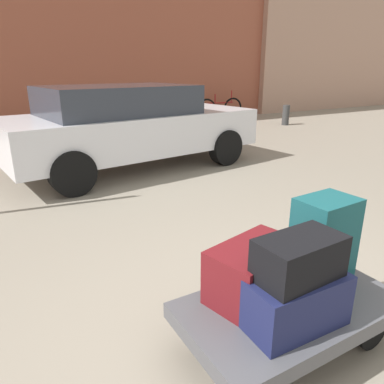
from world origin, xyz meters
TOP-DOWN VIEW (x-y plane):
  - ground_plane at (0.00, 0.00)m, footprint 60.00×60.00m
  - luggage_cart at (0.00, 0.00)m, footprint 1.35×0.75m
  - duffel_bag_navy_stacked_top at (-0.13, -0.15)m, footprint 0.57×0.32m
  - duffel_bag_maroon_center at (-0.16, 0.16)m, footprint 0.64×0.48m
  - suitcase_teal_front_left at (0.37, 0.11)m, footprint 0.39×0.29m
  - duffel_bag_black_topmost_pile at (-0.13, -0.15)m, footprint 0.48×0.28m
  - parked_car at (0.75, 4.66)m, footprint 4.50×2.35m
  - bicycle_leaning at (5.76, 9.26)m, footprint 1.76×0.18m
  - bollard_kerb_near at (2.12, 7.13)m, footprint 0.21×0.21m
  - bollard_kerb_mid at (3.70, 7.13)m, footprint 0.21×0.21m
  - bollard_kerb_far at (4.65, 7.13)m, footprint 0.21×0.21m
  - bollard_corner at (6.79, 7.13)m, footprint 0.21×0.21m

SIDE VIEW (x-z plane):
  - ground_plane at x=0.00m, z-range 0.00..0.00m
  - luggage_cart at x=0.00m, z-range 0.10..0.44m
  - bollard_kerb_near at x=2.12m, z-range 0.00..0.61m
  - bollard_kerb_mid at x=3.70m, z-range 0.00..0.61m
  - bollard_kerb_far at x=4.65m, z-range 0.00..0.61m
  - bollard_corner at x=6.79m, z-range 0.00..0.61m
  - bicycle_leaning at x=5.76m, z-range -0.11..0.85m
  - duffel_bag_navy_stacked_top at x=-0.13m, z-range 0.34..0.64m
  - duffel_bag_maroon_center at x=-0.16m, z-range 0.34..0.68m
  - suitcase_teal_front_left at x=0.37m, z-range 0.34..0.91m
  - duffel_bag_black_topmost_pile at x=-0.13m, z-range 0.64..0.87m
  - parked_car at x=0.75m, z-range 0.05..1.47m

